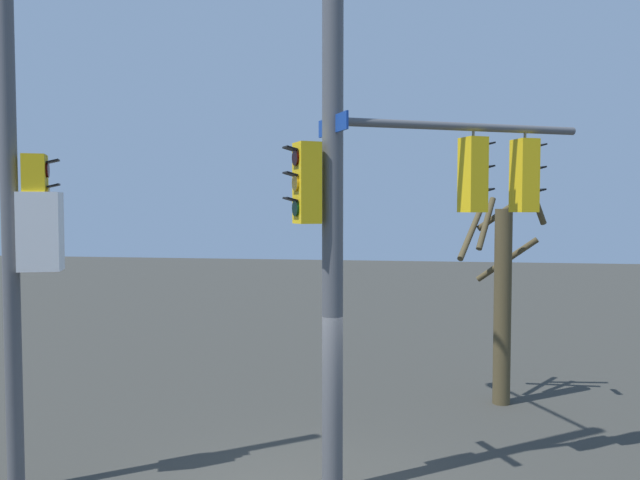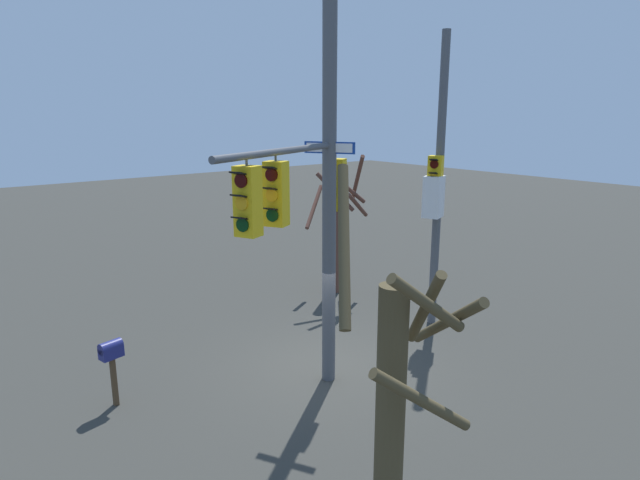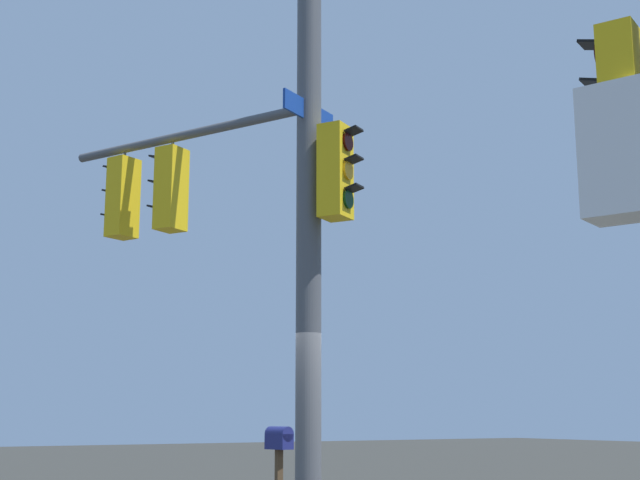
{
  "view_description": "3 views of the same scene",
  "coord_description": "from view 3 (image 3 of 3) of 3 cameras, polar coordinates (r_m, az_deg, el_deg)",
  "views": [
    {
      "loc": [
        -1.52,
        8.2,
        4.0
      ],
      "look_at": [
        -0.11,
        -0.51,
        3.55
      ],
      "focal_mm": 35.53,
      "sensor_mm": 36.0,
      "label": 1
    },
    {
      "loc": [
        -7.2,
        -8.76,
        5.82
      ],
      "look_at": [
        -0.62,
        -0.53,
        3.27
      ],
      "focal_mm": 29.57,
      "sensor_mm": 36.0,
      "label": 2
    },
    {
      "loc": [
        8.44,
        -5.56,
        1.59
      ],
      "look_at": [
        -0.6,
        -0.1,
        3.66
      ],
      "focal_mm": 50.11,
      "sensor_mm": 36.0,
      "label": 3
    }
  ],
  "objects": [
    {
      "name": "mailbox",
      "position": [
        14.63,
        -2.63,
        -12.98
      ],
      "size": [
        0.48,
        0.33,
        1.41
      ],
      "rotation": [
        0.0,
        0.0,
        4.93
      ],
      "color": "#4C3823",
      "rests_on": "ground"
    },
    {
      "name": "main_signal_pole_assembly",
      "position": [
        10.83,
        -3.59,
        6.03
      ],
      "size": [
        5.15,
        3.55,
        9.05
      ],
      "rotation": [
        0.0,
        0.0,
        3.59
      ],
      "color": "#4C4F54",
      "rests_on": "ground"
    }
  ]
}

